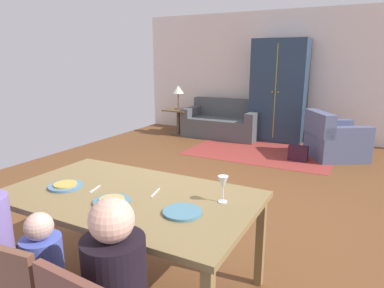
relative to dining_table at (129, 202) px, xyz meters
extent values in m
cube|color=brown|center=(-0.19, 2.33, -0.71)|extent=(6.82, 6.76, 0.02)
cube|color=silver|center=(-0.19, 5.75, 0.65)|extent=(6.82, 0.10, 2.70)
cube|color=olive|center=(0.00, 0.00, 0.04)|extent=(1.83, 1.06, 0.04)
cube|color=olive|center=(-0.85, -0.47, -0.34)|extent=(0.06, 0.06, 0.72)
cube|color=olive|center=(-0.85, 0.47, -0.34)|extent=(0.06, 0.06, 0.72)
cube|color=olive|center=(0.85, 0.47, -0.34)|extent=(0.06, 0.06, 0.72)
cylinder|color=teal|center=(-0.50, -0.12, 0.07)|extent=(0.25, 0.25, 0.02)
cylinder|color=gold|center=(-0.50, -0.12, 0.09)|extent=(0.17, 0.17, 0.01)
cylinder|color=teal|center=(0.00, -0.18, 0.07)|extent=(0.25, 0.25, 0.02)
cylinder|color=#E6A350|center=(0.00, -0.18, 0.09)|extent=(0.17, 0.17, 0.01)
cylinder|color=teal|center=(0.50, -0.10, 0.07)|extent=(0.25, 0.25, 0.02)
cylinder|color=silver|center=(0.66, 0.18, 0.07)|extent=(0.06, 0.06, 0.01)
cylinder|color=silver|center=(0.66, 0.18, 0.12)|extent=(0.01, 0.01, 0.09)
cone|color=silver|center=(0.66, 0.18, 0.21)|extent=(0.07, 0.07, 0.09)
cube|color=silver|center=(-0.27, -0.05, 0.07)|extent=(0.05, 0.15, 0.01)
cube|color=silver|center=(0.16, 0.10, 0.07)|extent=(0.05, 0.17, 0.01)
cube|color=brown|center=(0.02, -1.00, -0.04)|extent=(0.42, 0.09, 0.42)
cylinder|color=#495ABD|center=(0.00, -0.75, -0.08)|extent=(0.22, 0.22, 0.33)
sphere|color=beige|center=(0.00, -0.75, 0.15)|extent=(0.15, 0.15, 0.15)
cylinder|color=black|center=(0.50, -0.75, -0.02)|extent=(0.30, 0.30, 0.46)
sphere|color=#EFB397|center=(0.50, -0.75, 0.31)|extent=(0.21, 0.21, 0.21)
cube|color=maroon|center=(-0.26, 4.30, -0.69)|extent=(2.60, 1.80, 0.01)
cube|color=#4C5154|center=(-1.40, 5.10, -0.49)|extent=(1.66, 0.84, 0.42)
cube|color=#4C5154|center=(-1.40, 5.44, -0.08)|extent=(1.66, 0.20, 0.40)
cube|color=#4C5154|center=(-2.14, 5.10, -0.18)|extent=(0.18, 0.84, 0.20)
cube|color=#4C5154|center=(-0.66, 5.10, -0.18)|extent=(0.18, 0.84, 0.20)
cube|color=#4F597A|center=(1.02, 4.50, -0.49)|extent=(1.16, 1.17, 0.42)
cube|color=#4F597A|center=(0.73, 4.32, -0.08)|extent=(0.62, 0.83, 0.40)
cube|color=#4F597A|center=(1.20, 4.22, -0.18)|extent=(0.81, 0.60, 0.20)
cube|color=#4F597A|center=(0.85, 4.79, -0.18)|extent=(0.81, 0.60, 0.20)
cube|color=#24374E|center=(-0.25, 5.36, 0.35)|extent=(1.10, 0.56, 2.10)
cube|color=#AFA036|center=(-0.25, 5.08, 0.35)|extent=(0.02, 0.01, 1.89)
sphere|color=#AFA036|center=(-0.31, 5.07, 0.35)|extent=(0.04, 0.04, 0.04)
sphere|color=#AFA036|center=(-0.19, 5.07, 0.35)|extent=(0.04, 0.04, 0.04)
cube|color=brown|center=(-2.41, 4.90, -0.13)|extent=(0.56, 0.56, 0.03)
cylinder|color=brown|center=(-2.41, 4.90, -0.42)|extent=(0.08, 0.08, 0.55)
cylinder|color=brown|center=(-2.41, 4.90, -0.68)|extent=(0.36, 0.36, 0.03)
cylinder|color=brown|center=(-2.41, 4.90, -0.11)|extent=(0.16, 0.16, 0.02)
cylinder|color=brown|center=(-2.41, 4.90, 0.07)|extent=(0.02, 0.02, 0.34)
cone|color=beige|center=(-2.41, 4.90, 0.33)|extent=(0.26, 0.26, 0.18)
cube|color=#2F1626|center=(0.47, 4.00, -0.57)|extent=(0.32, 0.16, 0.26)
camera|label=1|loc=(1.47, -1.82, 1.01)|focal=31.93mm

